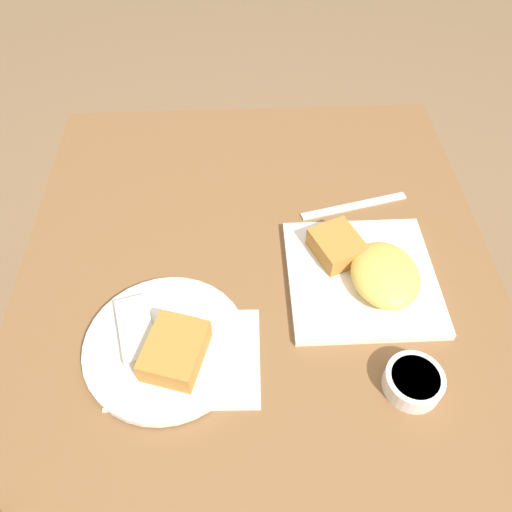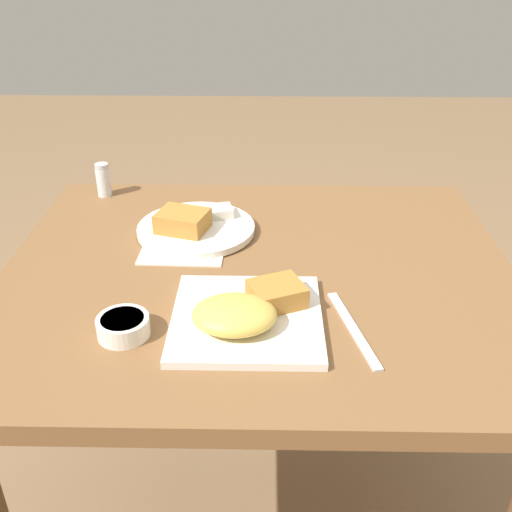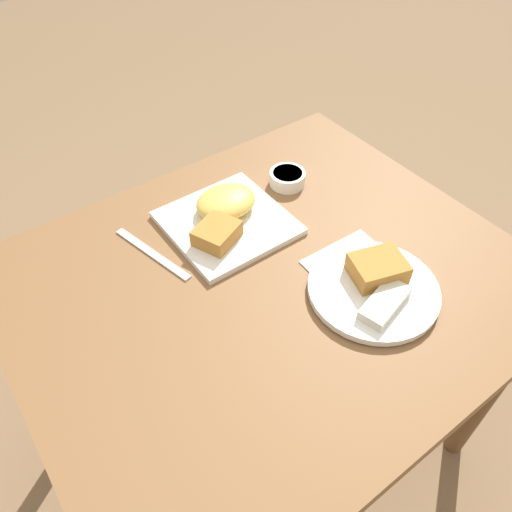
# 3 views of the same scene
# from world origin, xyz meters

# --- Properties ---
(ground_plane) EXTENTS (8.00, 8.00, 0.00)m
(ground_plane) POSITION_xyz_m (0.00, 0.00, 0.00)
(ground_plane) COLOR #846647
(dining_table) EXTENTS (0.96, 0.82, 0.70)m
(dining_table) POSITION_xyz_m (0.00, 0.00, 0.62)
(dining_table) COLOR brown
(dining_table) RESTS_ON ground_plane
(menu_card) EXTENTS (0.17, 0.23, 0.00)m
(menu_card) POSITION_xyz_m (-0.15, 0.12, 0.70)
(menu_card) COLOR silver
(menu_card) RESTS_ON dining_table
(plate_square_near) EXTENTS (0.24, 0.24, 0.06)m
(plate_square_near) POSITION_xyz_m (-0.02, -0.18, 0.72)
(plate_square_near) COLOR white
(plate_square_near) RESTS_ON dining_table
(plate_oval_far) EXTENTS (0.25, 0.25, 0.05)m
(plate_oval_far) POSITION_xyz_m (-0.14, 0.15, 0.72)
(plate_oval_far) COLOR white
(plate_oval_far) RESTS_ON menu_card
(sauce_ramekin) EXTENTS (0.08, 0.08, 0.03)m
(sauce_ramekin) POSITION_xyz_m (-0.21, -0.21, 0.72)
(sauce_ramekin) COLOR white
(sauce_ramekin) RESTS_ON dining_table
(butter_knife) EXTENTS (0.07, 0.21, 0.00)m
(butter_knife) POSITION_xyz_m (0.16, -0.19, 0.71)
(butter_knife) COLOR silver
(butter_knife) RESTS_ON dining_table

